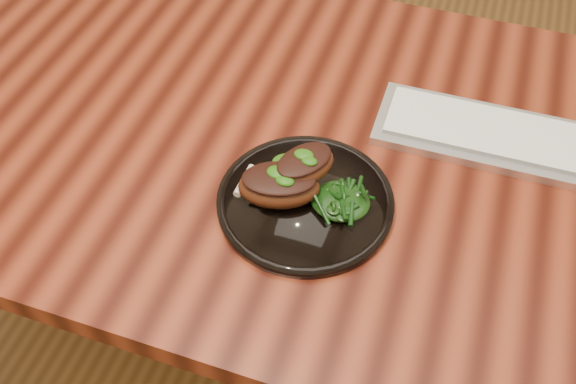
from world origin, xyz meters
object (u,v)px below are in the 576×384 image
at_px(plate, 305,201).
at_px(lamb_chop_front, 279,185).
at_px(greens_heap, 341,198).
at_px(keyboard, 524,142).
at_px(desk, 321,174).

distance_m(plate, lamb_chop_front, 0.05).
height_order(lamb_chop_front, greens_heap, lamb_chop_front).
bearing_deg(keyboard, lamb_chop_front, -144.68).
bearing_deg(lamb_chop_front, plate, 13.71).
bearing_deg(keyboard, plate, -142.45).
height_order(plate, lamb_chop_front, lamb_chop_front).
height_order(desk, keyboard, keyboard).
relative_size(lamb_chop_front, greens_heap, 1.55).
relative_size(greens_heap, keyboard, 0.19).
bearing_deg(lamb_chop_front, greens_heap, 8.87).
xyz_separation_m(plate, lamb_chop_front, (-0.04, -0.01, 0.03)).
distance_m(desk, keyboard, 0.32).
bearing_deg(desk, plate, -84.20).
height_order(desk, plate, plate).
relative_size(plate, greens_heap, 2.98).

